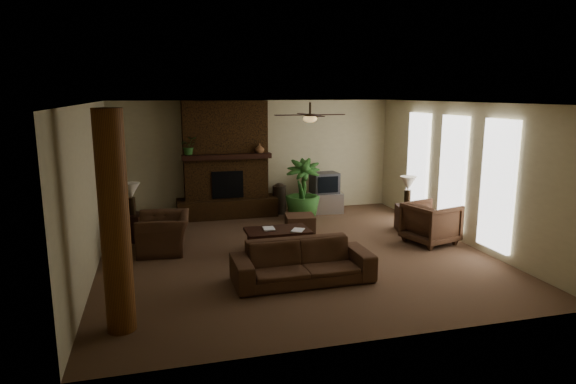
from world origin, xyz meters
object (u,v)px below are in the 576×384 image
object	(u,v)px
coffee_table	(278,232)
ottoman	(300,224)
armchair_right	(431,221)
side_table_right	(408,218)
log_column	(115,224)
floor_plant	(302,203)
lamp_left	(131,193)
side_table_left	(132,227)
sofa	(303,255)
armchair_left	(164,227)
lamp_right	(408,185)
floor_vase	(279,196)
tv_stand	(325,203)

from	to	relation	value
coffee_table	ottoman	bearing A→B (deg)	54.72
armchair_right	side_table_right	distance (m)	1.00
coffee_table	log_column	bearing A→B (deg)	-136.11
floor_plant	lamp_left	xyz separation A→B (m)	(-3.81, -0.70, 0.59)
side_table_left	side_table_right	xyz separation A→B (m)	(5.83, -0.79, 0.00)
armchair_right	coffee_table	xyz separation A→B (m)	(-3.10, 0.29, -0.08)
sofa	floor_plant	xyz separation A→B (m)	(1.12, 3.73, -0.03)
floor_plant	lamp_left	size ratio (longest dim) A/B	2.24
floor_plant	side_table_right	size ratio (longest dim) A/B	2.65
armchair_right	lamp_left	distance (m)	6.05
armchair_left	side_table_left	distance (m)	1.12
armchair_right	lamp_left	bearing A→B (deg)	57.89
log_column	armchair_left	distance (m)	3.35
log_column	lamp_left	xyz separation A→B (m)	(0.01, 4.02, -0.40)
log_column	ottoman	bearing A→B (deg)	46.71
armchair_right	side_table_left	size ratio (longest dim) A/B	1.66
armchair_right	side_table_right	world-z (taller)	armchair_right
lamp_right	coffee_table	bearing A→B (deg)	-167.05
armchair_left	floor_vase	xyz separation A→B (m)	(2.87, 2.39, -0.05)
ottoman	side_table_left	world-z (taller)	side_table_left
floor_vase	lamp_right	distance (m)	3.28
side_table_left	sofa	bearing A→B (deg)	-48.63
floor_plant	side_table_right	world-z (taller)	floor_plant
log_column	floor_plant	distance (m)	6.15
armchair_left	armchair_right	size ratio (longest dim) A/B	1.20
log_column	floor_vase	size ratio (longest dim) A/B	3.64
coffee_table	tv_stand	world-z (taller)	tv_stand
sofa	armchair_left	bearing A→B (deg)	133.49
armchair_right	floor_vase	distance (m)	3.99
side_table_right	floor_plant	bearing A→B (deg)	144.32
sofa	floor_plant	size ratio (longest dim) A/B	1.53
lamp_right	armchair_left	bearing A→B (deg)	-178.49
floor_vase	side_table_left	bearing A→B (deg)	-157.02
sofa	floor_plant	distance (m)	3.89
log_column	side_table_left	world-z (taller)	log_column
log_column	coffee_table	world-z (taller)	log_column
armchair_right	coffee_table	world-z (taller)	armchair_right
floor_vase	floor_plant	size ratio (longest dim) A/B	0.53
armchair_left	lamp_right	size ratio (longest dim) A/B	1.68
floor_vase	lamp_right	xyz separation A→B (m)	(2.31, -2.25, 0.57)
tv_stand	sofa	bearing A→B (deg)	-108.46
armchair_left	side_table_right	world-z (taller)	armchair_left
log_column	armchair_left	world-z (taller)	log_column
side_table_left	lamp_left	size ratio (longest dim) A/B	0.85
floor_plant	lamp_left	distance (m)	3.92
ottoman	lamp_left	world-z (taller)	lamp_left
armchair_left	tv_stand	xyz separation A→B (m)	(4.00, 2.16, -0.23)
coffee_table	floor_plant	distance (m)	2.41
floor_plant	sofa	bearing A→B (deg)	-106.68
sofa	lamp_left	xyz separation A→B (m)	(-2.69, 3.03, 0.57)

